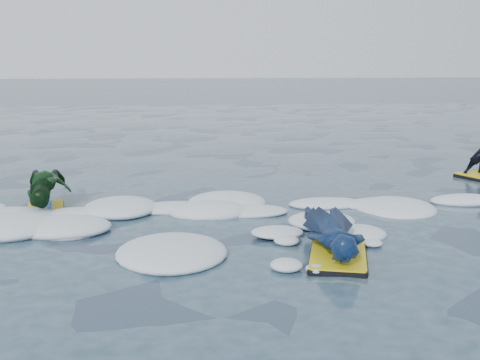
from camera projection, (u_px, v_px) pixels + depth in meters
name	position (u px, v px, depth m)	size (l,w,h in m)	color
ground	(211.00, 245.00, 6.92)	(120.00, 120.00, 0.00)	#162635
foam_band	(207.00, 221.00, 7.92)	(12.00, 3.10, 0.30)	white
prone_woman_unit	(333.00, 235.00, 6.56)	(0.86, 1.69, 0.42)	black
prone_child_unit	(48.00, 190.00, 8.51)	(0.81, 1.43, 0.54)	black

